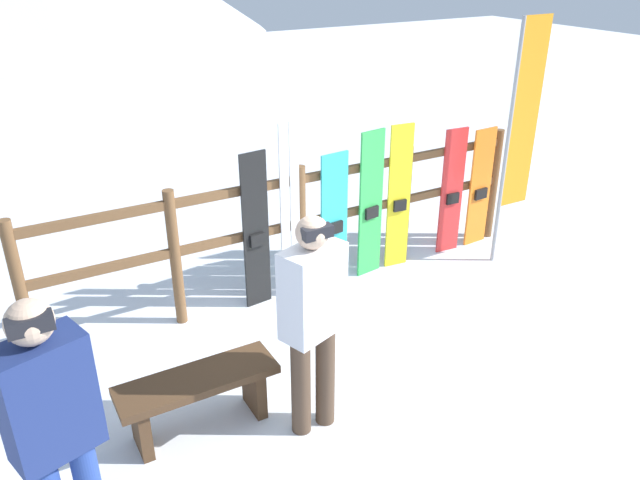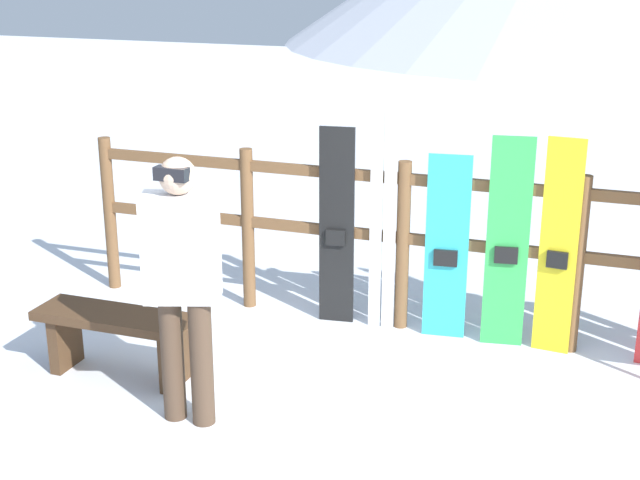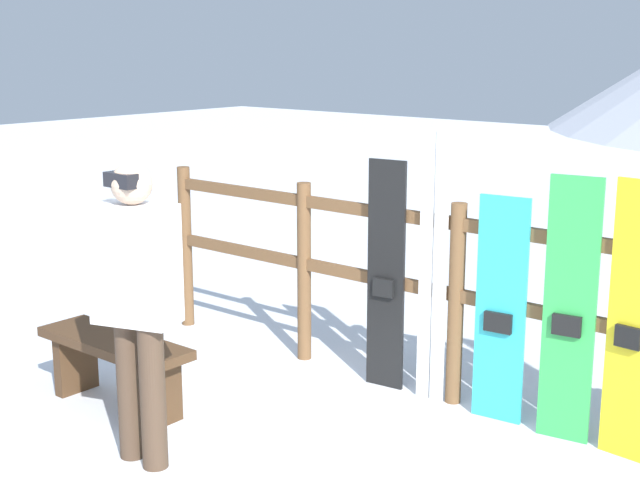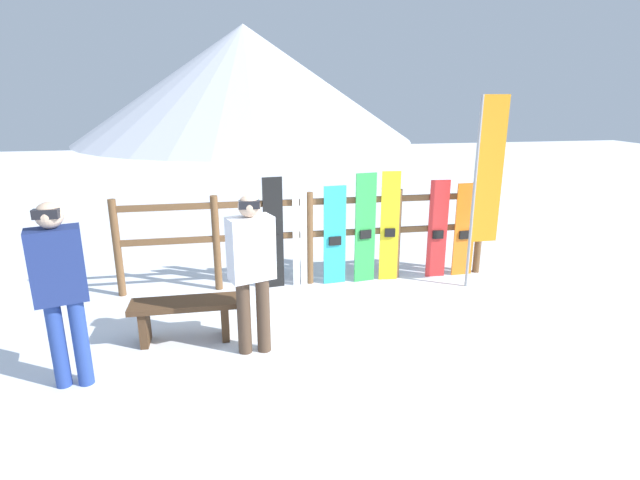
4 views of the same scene
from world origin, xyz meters
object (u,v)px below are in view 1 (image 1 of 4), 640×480
snowboard_green (371,205)px  snowboard_red (452,192)px  snowboard_orange (480,188)px  rental_flag (519,126)px  snowboard_black_stripe (256,232)px  person_navy (54,424)px  ski_pair_white (290,213)px  snowboard_yellow (399,198)px  snowboard_cyan (334,221)px  bench (198,391)px  person_white (313,313)px

snowboard_green → snowboard_red: (1.07, -0.00, -0.06)m
snowboard_orange → rental_flag: 0.93m
snowboard_black_stripe → person_navy: bearing=-134.4°
ski_pair_white → rental_flag: size_ratio=0.68×
snowboard_black_stripe → snowboard_yellow: size_ratio=0.98×
snowboard_cyan → snowboard_red: 1.50m
person_navy → snowboard_cyan: person_navy is taller
snowboard_orange → rental_flag: size_ratio=0.53×
snowboard_orange → rental_flag: bearing=-90.7°
snowboard_yellow → ski_pair_white: bearing=179.8°
bench → person_white: 1.02m
person_white → snowboard_red: 3.23m
ski_pair_white → snowboard_orange: 2.40m
snowboard_black_stripe → rental_flag: 2.88m
snowboard_cyan → snowboard_yellow: snowboard_yellow is taller
snowboard_green → snowboard_yellow: bearing=0.0°
person_navy → snowboard_black_stripe: bearing=45.6°
bench → snowboard_black_stripe: size_ratio=0.73×
snowboard_green → snowboard_yellow: snowboard_yellow is taller
bench → snowboard_cyan: bearing=35.5°
snowboard_yellow → bench: bearing=-153.1°
ski_pair_white → bench: bearing=-136.3°
person_navy → rental_flag: rental_flag is taller
snowboard_green → rental_flag: rental_flag is taller
rental_flag → snowboard_cyan: bearing=166.8°
bench → snowboard_black_stripe: bearing=51.7°
snowboard_yellow → snowboard_orange: (1.13, -0.00, -0.10)m
bench → person_white: size_ratio=0.68×
snowboard_orange → snowboard_black_stripe: bearing=180.0°
snowboard_black_stripe → snowboard_orange: bearing=-0.0°
person_navy → snowboard_black_stripe: 2.91m
snowboard_cyan → snowboard_green: snowboard_green is taller
person_white → snowboard_green: (1.64, 1.75, -0.19)m
ski_pair_white → snowboard_green: (0.92, -0.00, -0.10)m
person_navy → snowboard_green: (3.30, 2.07, -0.23)m
ski_pair_white → person_navy: bearing=-139.0°
snowboard_yellow → rental_flag: 1.41m
bench → ski_pair_white: bearing=43.7°
bench → rental_flag: bearing=13.6°
snowboard_cyan → snowboard_yellow: 0.79m
person_navy → snowboard_green: person_navy is taller
snowboard_red → snowboard_black_stripe: bearing=180.0°
ski_pair_white → snowboard_orange: bearing=-0.1°
person_navy → snowboard_orange: 5.22m
bench → snowboard_yellow: (2.71, 1.38, 0.45)m
snowboard_cyan → snowboard_green: 0.44m
person_white → snowboard_green: 2.40m
snowboard_cyan → snowboard_orange: bearing=-0.0°
person_white → person_navy: size_ratio=0.96×
bench → person_navy: (-0.95, -0.70, 0.67)m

